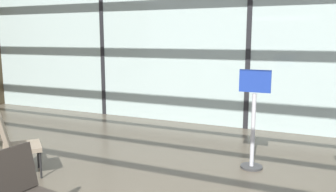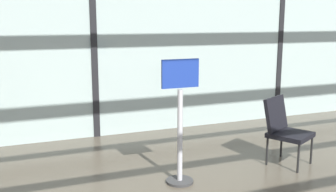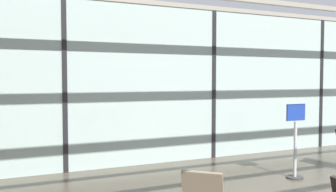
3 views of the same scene
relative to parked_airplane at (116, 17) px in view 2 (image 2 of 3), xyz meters
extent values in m
cube|color=#A3B7B2|center=(-1.42, -4.09, -0.13)|extent=(14.00, 0.08, 3.56)
cube|color=black|center=(-1.42, -4.09, -0.13)|extent=(0.10, 0.12, 3.56)
cube|color=black|center=(2.08, -4.09, -0.13)|extent=(0.10, 0.12, 3.56)
ellipsoid|color=silver|center=(0.28, 0.00, 0.00)|extent=(13.85, 3.82, 3.82)
sphere|color=black|center=(-2.63, -1.76, 0.29)|extent=(0.28, 0.28, 0.28)
sphere|color=black|center=(-1.73, -1.76, 0.29)|extent=(0.28, 0.28, 0.28)
sphere|color=black|center=(-0.83, -1.76, 0.29)|extent=(0.28, 0.28, 0.28)
sphere|color=black|center=(0.07, -1.76, 0.29)|extent=(0.28, 0.28, 0.28)
sphere|color=black|center=(0.97, -1.76, 0.29)|extent=(0.28, 0.28, 0.28)
cube|color=black|center=(0.66, -6.31, -1.51)|extent=(0.65, 0.65, 0.06)
cube|color=black|center=(0.56, -6.12, -1.26)|extent=(0.49, 0.35, 0.44)
cylinder|color=black|center=(0.57, -6.59, -1.73)|extent=(0.03, 0.03, 0.37)
cylinder|color=black|center=(0.94, -6.39, -1.73)|extent=(0.03, 0.03, 0.37)
cylinder|color=black|center=(0.38, -6.22, -1.73)|extent=(0.03, 0.03, 0.37)
cylinder|color=black|center=(0.75, -6.02, -1.73)|extent=(0.03, 0.03, 0.37)
cylinder|color=#333333|center=(-0.90, -6.32, -1.90)|extent=(0.32, 0.32, 0.03)
cylinder|color=#B2B2B7|center=(-0.90, -6.32, -1.36)|extent=(0.06, 0.06, 1.10)
cube|color=navy|center=(-0.90, -6.32, -0.63)|extent=(0.44, 0.03, 0.32)
camera|label=1|loc=(-0.10, -11.24, -0.02)|focal=37.07mm
camera|label=2|loc=(-2.63, -10.33, -0.04)|focal=42.57mm
camera|label=3|loc=(-5.84, -11.54, 0.01)|focal=37.79mm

